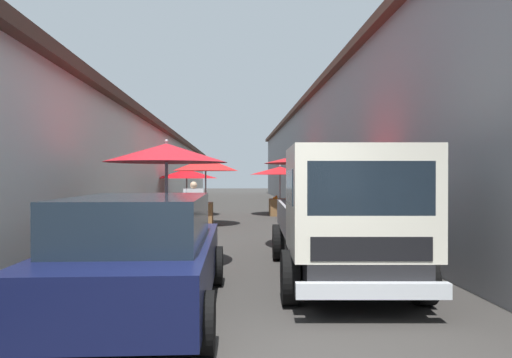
{
  "coord_description": "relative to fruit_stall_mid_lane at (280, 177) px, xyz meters",
  "views": [
    {
      "loc": [
        -3.26,
        0.2,
        1.69
      ],
      "look_at": [
        10.27,
        -0.5,
        1.61
      ],
      "focal_mm": 30.59,
      "sensor_mm": 36.0,
      "label": 1
    }
  ],
  "objects": [
    {
      "name": "vendor_by_crates",
      "position": [
        -7.54,
        -0.58,
        -0.79
      ],
      "size": [
        0.5,
        0.44,
        1.56
      ],
      "color": "#665B4C",
      "rests_on": "ground"
    },
    {
      "name": "hatchback_car",
      "position": [
        -13.41,
        3.13,
        -0.94
      ],
      "size": [
        3.92,
        1.93,
        1.45
      ],
      "color": "#0F1438",
      "rests_on": "ground"
    },
    {
      "name": "vendor_in_shade",
      "position": [
        -6.14,
        3.16,
        -0.8
      ],
      "size": [
        0.35,
        0.58,
        1.54
      ],
      "color": "#232328",
      "rests_on": "ground"
    },
    {
      "name": "ground",
      "position": [
        -2.09,
        1.8,
        -1.68
      ],
      "size": [
        90.0,
        90.0,
        0.0
      ],
      "primitive_type": "plane",
      "color": "#33302D"
    },
    {
      "name": "building_left_whitewash",
      "position": [
        0.16,
        8.55,
        0.26
      ],
      "size": [
        49.8,
        7.5,
        3.85
      ],
      "color": "silver",
      "rests_on": "ground"
    },
    {
      "name": "fruit_stall_mid_lane",
      "position": [
        0.0,
        0.0,
        0.0
      ],
      "size": [
        2.62,
        2.62,
        2.19
      ],
      "color": "#9E9EA3",
      "rests_on": "ground"
    },
    {
      "name": "parked_scooter",
      "position": [
        -5.57,
        -0.88,
        -1.23
      ],
      "size": [
        1.67,
        0.55,
        1.14
      ],
      "color": "black",
      "rests_on": "ground"
    },
    {
      "name": "plastic_stool",
      "position": [
        -3.74,
        -0.06,
        -1.35
      ],
      "size": [
        0.3,
        0.3,
        0.43
      ],
      "color": "#1E8C3F",
      "rests_on": "ground"
    },
    {
      "name": "fruit_stall_far_left",
      "position": [
        -0.03,
        4.01,
        -0.04
      ],
      "size": [
        2.64,
        2.64,
        2.08
      ],
      "color": "#9E9EA3",
      "rests_on": "ground"
    },
    {
      "name": "fruit_stall_near_left",
      "position": [
        -8.91,
        -0.03,
        0.14
      ],
      "size": [
        2.75,
        2.75,
        2.4
      ],
      "color": "#9E9EA3",
      "rests_on": "ground"
    },
    {
      "name": "fruit_stall_far_right",
      "position": [
        -3.94,
        2.98,
        0.08
      ],
      "size": [
        2.22,
        2.22,
        2.4
      ],
      "color": "#9E9EA3",
      "rests_on": "ground"
    },
    {
      "name": "building_right_concrete",
      "position": [
        0.16,
        -4.96,
        1.05
      ],
      "size": [
        49.8,
        7.5,
        5.45
      ],
      "color": "gray",
      "rests_on": "ground"
    },
    {
      "name": "fruit_stall_near_right",
      "position": [
        -10.9,
        3.22,
        0.02
      ],
      "size": [
        2.22,
        2.22,
        2.36
      ],
      "color": "#9E9EA3",
      "rests_on": "ground"
    },
    {
      "name": "delivery_truck",
      "position": [
        -12.5,
        0.35,
        -0.64
      ],
      "size": [
        5.0,
        2.17,
        2.08
      ],
      "color": "black",
      "rests_on": "ground"
    }
  ]
}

